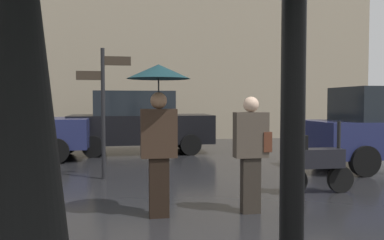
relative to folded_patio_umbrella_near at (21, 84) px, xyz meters
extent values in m
cylinder|color=black|center=(0.87, 0.00, -0.41)|extent=(0.08, 0.08, 2.43)
cone|color=black|center=(0.00, 0.00, 0.11)|extent=(0.28, 0.28, 1.42)
cube|color=black|center=(0.78, 4.11, -1.22)|extent=(0.27, 0.17, 0.82)
cube|color=#332319|center=(0.78, 4.11, -0.48)|extent=(0.49, 0.22, 0.66)
sphere|color=#936B4C|center=(0.78, 4.11, -0.04)|extent=(0.23, 0.23, 0.23)
cylinder|color=black|center=(0.78, 4.11, 0.10)|extent=(0.02, 0.02, 0.30)
cone|color=#122F34|center=(0.78, 4.11, 0.35)|extent=(0.86, 0.86, 0.19)
cube|color=#2A241E|center=(2.07, 4.09, -1.23)|extent=(0.26, 0.16, 0.79)
cube|color=#473D33|center=(2.07, 4.09, -0.52)|extent=(0.47, 0.21, 0.64)
sphere|color=beige|center=(2.07, 4.09, -0.09)|extent=(0.22, 0.22, 0.22)
cube|color=#512819|center=(2.28, 4.09, -0.62)|extent=(0.12, 0.24, 0.28)
cylinder|color=black|center=(4.00, 5.03, -1.40)|extent=(0.46, 0.09, 0.46)
cylinder|color=black|center=(3.14, 5.03, -1.40)|extent=(0.46, 0.09, 0.46)
cube|color=black|center=(3.57, 5.03, -1.02)|extent=(0.85, 0.32, 0.32)
cube|color=black|center=(3.19, 5.03, -0.74)|extent=(0.28, 0.28, 0.24)
cylinder|color=black|center=(3.95, 5.03, -0.67)|extent=(0.06, 0.06, 0.55)
cylinder|color=black|center=(5.28, 7.94, -1.30)|extent=(0.65, 0.18, 0.65)
cylinder|color=black|center=(5.28, 6.28, -1.30)|extent=(0.65, 0.18, 0.65)
cube|color=#1E234C|center=(-2.74, 10.18, -0.91)|extent=(4.26, 1.90, 0.79)
cylinder|color=black|center=(-1.36, 11.12, -1.31)|extent=(0.64, 0.18, 0.64)
cylinder|color=black|center=(-1.36, 9.23, -1.31)|extent=(0.64, 0.18, 0.64)
cube|color=black|center=(0.87, 11.08, -0.89)|extent=(4.29, 1.76, 0.85)
cube|color=black|center=(0.65, 11.08, -0.10)|extent=(2.36, 1.62, 0.72)
cylinder|color=black|center=(2.26, 11.95, -1.32)|extent=(0.61, 0.18, 0.61)
cylinder|color=black|center=(2.26, 10.20, -1.32)|extent=(0.61, 0.18, 0.61)
cylinder|color=black|center=(-0.53, 11.95, -1.32)|extent=(0.61, 0.18, 0.61)
cylinder|color=black|center=(-0.53, 10.20, -1.32)|extent=(0.61, 0.18, 0.61)
cylinder|color=black|center=(-0.09, 6.96, -0.31)|extent=(0.08, 0.08, 2.64)
cube|color=#33281E|center=(0.19, 6.96, 0.76)|extent=(0.56, 0.04, 0.18)
cube|color=#33281E|center=(-0.35, 6.96, 0.46)|extent=(0.52, 0.04, 0.18)
camera|label=1|loc=(0.30, -1.27, -0.05)|focal=37.38mm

